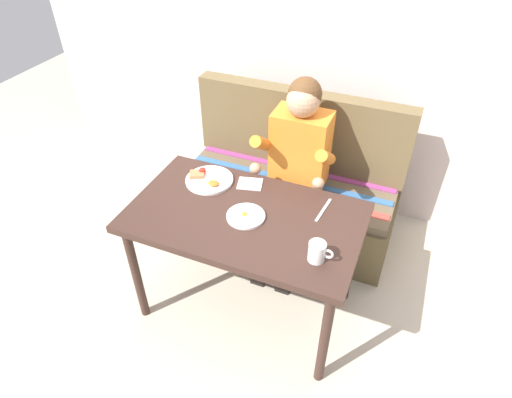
% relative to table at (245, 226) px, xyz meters
% --- Properties ---
extents(ground_plane, '(8.00, 8.00, 0.00)m').
position_rel_table_xyz_m(ground_plane, '(0.00, 0.00, -0.65)').
color(ground_plane, '#BBB09A').
extents(back_wall, '(4.40, 0.10, 2.60)m').
position_rel_table_xyz_m(back_wall, '(0.00, 1.27, 0.65)').
color(back_wall, beige).
rests_on(back_wall, ground).
extents(table, '(1.20, 0.70, 0.73)m').
position_rel_table_xyz_m(table, '(0.00, 0.00, 0.00)').
color(table, '#37231C').
rests_on(table, ground).
extents(couch, '(1.44, 0.56, 1.00)m').
position_rel_table_xyz_m(couch, '(0.00, 0.76, -0.32)').
color(couch, brown).
rests_on(couch, ground).
extents(person, '(0.45, 0.61, 1.21)m').
position_rel_table_xyz_m(person, '(0.08, 0.59, 0.09)').
color(person, orange).
rests_on(person, ground).
extents(plate_breakfast, '(0.27, 0.27, 0.05)m').
position_rel_table_xyz_m(plate_breakfast, '(-0.31, 0.19, 0.09)').
color(plate_breakfast, white).
rests_on(plate_breakfast, table).
extents(plate_eggs, '(0.20, 0.20, 0.04)m').
position_rel_table_xyz_m(plate_eggs, '(0.01, -0.02, 0.09)').
color(plate_eggs, white).
rests_on(plate_eggs, table).
extents(coffee_mug, '(0.12, 0.08, 0.10)m').
position_rel_table_xyz_m(coffee_mug, '(0.43, -0.16, 0.13)').
color(coffee_mug, white).
rests_on(coffee_mug, table).
extents(napkin, '(0.16, 0.14, 0.01)m').
position_rel_table_xyz_m(napkin, '(-0.08, 0.25, 0.09)').
color(napkin, silver).
rests_on(napkin, table).
extents(knife, '(0.04, 0.20, 0.00)m').
position_rel_table_xyz_m(knife, '(0.36, 0.19, 0.08)').
color(knife, silver).
rests_on(knife, table).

